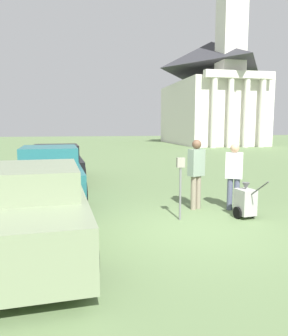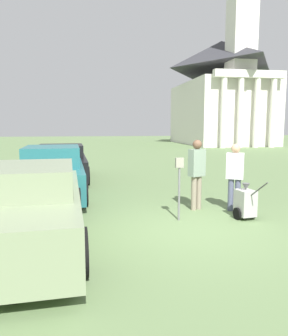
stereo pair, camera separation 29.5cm
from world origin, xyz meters
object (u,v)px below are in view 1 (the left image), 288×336
object	(u,v)px
parked_car_black	(56,164)
person_worker	(196,170)
person_supervisor	(234,173)
church	(212,87)
parking_meter	(180,177)
equipment_cart	(245,202)
parked_car_sage	(33,208)
parked_car_teal	(50,174)

from	to	relation	value
parked_car_black	person_worker	world-z (taller)	person_worker
person_worker	person_supervisor	world-z (taller)	person_worker
person_supervisor	church	xyz separation A→B (m)	(11.63, 28.70, 5.63)
parking_meter	equipment_cart	distance (m)	1.67
person_worker	parked_car_sage	bearing A→B (deg)	2.25
parked_car_black	person_worker	xyz separation A→B (m)	(3.80, -5.37, 0.37)
parked_car_teal	parking_meter	bearing A→B (deg)	-47.84
person_worker	person_supervisor	xyz separation A→B (m)	(0.90, -0.30, -0.06)
church	parked_car_black	bearing A→B (deg)	-125.32
parked_car_sage	parked_car_black	xyz separation A→B (m)	(0.00, 7.30, -0.04)
parked_car_teal	person_supervisor	world-z (taller)	person_supervisor
parked_car_black	parking_meter	size ratio (longest dim) A/B	3.27
church	equipment_cart	bearing A→B (deg)	-111.66
parking_meter	equipment_cart	bearing A→B (deg)	-5.96
parked_car_sage	parked_car_teal	distance (m)	4.13
parked_car_black	church	bearing A→B (deg)	51.55
parking_meter	equipment_cart	world-z (taller)	parking_meter
parked_car_sage	person_worker	size ratio (longest dim) A/B	2.76
parked_car_sage	parking_meter	xyz separation A→B (m)	(3.09, 1.07, 0.29)
parked_car_black	parked_car_teal	bearing A→B (deg)	-93.12
parked_car_sage	parked_car_teal	xyz separation A→B (m)	(0.00, 4.13, 0.01)
person_supervisor	equipment_cart	size ratio (longest dim) A/B	1.71
parking_meter	person_supervisor	bearing A→B (deg)	19.27
person_worker	church	bearing A→B (deg)	-138.52
parking_meter	church	xyz separation A→B (m)	(13.23, 29.26, 5.60)
parking_meter	parked_car_black	bearing A→B (deg)	116.41
parking_meter	person_supervisor	world-z (taller)	person_supervisor
person_supervisor	equipment_cart	xyz separation A→B (m)	(-0.06, -0.72, -0.59)
parked_car_sage	church	distance (m)	34.95
parked_car_teal	parked_car_black	xyz separation A→B (m)	(-0.00, 3.17, -0.05)
parked_car_sage	church	bearing A→B (deg)	58.59
parked_car_black	church	xyz separation A→B (m)	(16.32, 23.03, 5.94)
parked_car_teal	person_supervisor	distance (m)	5.33
parked_car_sage	parking_meter	distance (m)	3.29
parked_car_teal	parked_car_black	world-z (taller)	parked_car_teal
parking_meter	church	world-z (taller)	church
parking_meter	parked_car_teal	bearing A→B (deg)	135.29
parked_car_teal	church	distance (m)	31.43
parked_car_sage	person_supervisor	distance (m)	4.98
parking_meter	person_supervisor	distance (m)	1.70
person_worker	equipment_cart	bearing A→B (deg)	104.79
parked_car_teal	person_supervisor	bearing A→B (deg)	-31.17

